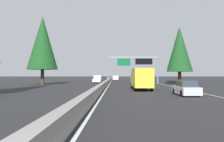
# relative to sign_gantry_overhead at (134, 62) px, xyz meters

# --- Properties ---
(ground_plane) EXTENTS (320.00, 320.00, 0.00)m
(ground_plane) POSITION_rel_sign_gantry_overhead_xyz_m (7.50, 6.03, -5.24)
(ground_plane) COLOR #262628
(median_barrier) EXTENTS (180.00, 0.56, 0.90)m
(median_barrier) POSITION_rel_sign_gantry_overhead_xyz_m (27.50, 6.33, -4.79)
(median_barrier) COLOR gray
(median_barrier) RESTS_ON ground
(shoulder_stripe_right) EXTENTS (160.00, 0.16, 0.01)m
(shoulder_stripe_right) POSITION_rel_sign_gantry_overhead_xyz_m (17.50, -5.49, -5.23)
(shoulder_stripe_right) COLOR silver
(shoulder_stripe_right) RESTS_ON ground
(shoulder_stripe_median) EXTENTS (160.00, 0.16, 0.01)m
(shoulder_stripe_median) POSITION_rel_sign_gantry_overhead_xyz_m (17.50, 5.78, -5.23)
(shoulder_stripe_median) COLOR silver
(shoulder_stripe_median) RESTS_ON ground
(sign_gantry_overhead) EXTENTS (0.50, 12.68, 6.59)m
(sign_gantry_overhead) POSITION_rel_sign_gantry_overhead_xyz_m (0.00, 0.00, 0.00)
(sign_gantry_overhead) COLOR gray
(sign_gantry_overhead) RESTS_ON ground
(sedan_mid_left) EXTENTS (4.40, 1.80, 1.47)m
(sedan_mid_left) POSITION_rel_sign_gantry_overhead_xyz_m (-31.62, -2.84, -4.56)
(sedan_mid_left) COLOR silver
(sedan_mid_left) RESTS_ON ground
(box_truck_near_center) EXTENTS (8.50, 2.40, 2.95)m
(box_truck_near_center) POSITION_rel_sign_gantry_overhead_xyz_m (-23.38, 0.84, -3.63)
(box_truck_near_center) COLOR gold
(box_truck_near_center) RESTS_ON ground
(sedan_mid_right) EXTENTS (4.40, 1.80, 1.47)m
(sedan_mid_right) POSITION_rel_sign_gantry_overhead_xyz_m (21.76, -2.97, -4.56)
(sedan_mid_right) COLOR slate
(sedan_mid_right) RESTS_ON ground
(minivan_distant_b) EXTENTS (5.00, 1.95, 1.69)m
(minivan_distant_b) POSITION_rel_sign_gantry_overhead_xyz_m (24.06, 4.45, -4.29)
(minivan_distant_b) COLOR white
(minivan_distant_b) RESTS_ON ground
(oncoming_near) EXTENTS (5.60, 2.00, 1.86)m
(oncoming_near) POSITION_rel_sign_gantry_overhead_xyz_m (1.78, 9.11, -4.33)
(oncoming_near) COLOR white
(oncoming_near) RESTS_ON ground
(conifer_right_near) EXTENTS (5.48, 5.48, 12.46)m
(conifer_right_near) POSITION_rel_sign_gantry_overhead_xyz_m (-6.47, -9.51, 2.34)
(conifer_right_near) COLOR #4C3823
(conifer_right_near) RESTS_ON ground
(conifer_right_mid) EXTENTS (6.45, 6.45, 14.66)m
(conifer_right_mid) POSITION_rel_sign_gantry_overhead_xyz_m (3.81, -12.34, 3.68)
(conifer_right_mid) COLOR #4C3823
(conifer_right_mid) RESTS_ON ground
(conifer_left_near) EXTENTS (6.42, 6.42, 14.58)m
(conifer_left_near) POSITION_rel_sign_gantry_overhead_xyz_m (-8.03, 20.00, 3.63)
(conifer_left_near) COLOR #4C3823
(conifer_left_near) RESTS_ON ground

